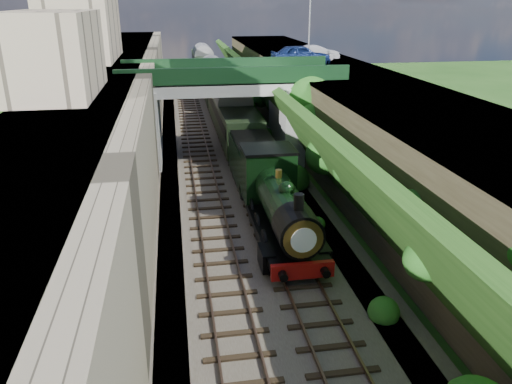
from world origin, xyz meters
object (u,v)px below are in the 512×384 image
road_bridge (237,105)px  locomotive (279,205)px  car_blue (301,55)px  car_silver (317,53)px  lamppost (310,24)px  tree (310,102)px  tender (255,165)px

road_bridge → locomotive: 14.47m
car_blue → locomotive: 20.98m
car_blue → locomotive: size_ratio=0.49×
locomotive → car_silver: bearing=70.3°
lamppost → car_silver: 4.96m
locomotive → car_blue: bearing=73.2°
road_bridge → lamppost: size_ratio=2.67×
road_bridge → car_blue: bearing=40.1°
car_silver → locomotive: (-8.30, -23.14, -5.02)m
car_silver → car_blue: bearing=148.6°
car_blue → car_silver: 4.41m
lamppost → car_blue: size_ratio=1.19×
tree → car_silver: 12.01m
car_blue → road_bridge: bearing=127.7°
car_blue → tender: car_blue is taller
road_bridge → tender: size_ratio=2.67×
car_blue → tree: bearing=168.9°
tree → lamppost: 9.09m
lamppost → car_silver: size_ratio=1.48×
road_bridge → locomotive: (0.26, -14.30, -2.18)m
car_blue → car_silver: bearing=-35.9°
road_bridge → tender: bearing=-87.9°
car_blue → locomotive: bearing=160.8°
road_bridge → locomotive: bearing=-89.0°
lamppost → car_blue: lamppost is taller
car_blue → car_silver: car_blue is taller
car_blue → locomotive: car_blue is taller
lamppost → car_silver: lamppost is taller
road_bridge → car_blue: 8.56m
road_bridge → car_silver: size_ratio=3.95×
road_bridge → car_silver: 12.63m
car_blue → tender: bearing=151.7°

